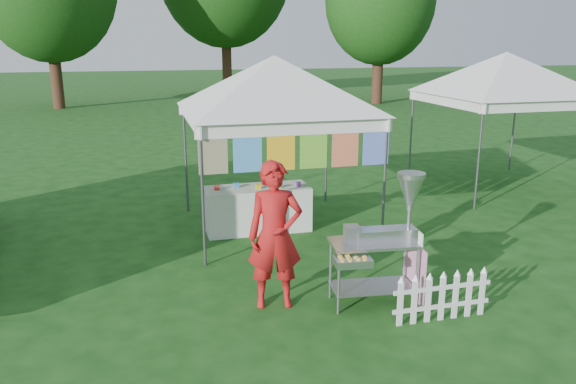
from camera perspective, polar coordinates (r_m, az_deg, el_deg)
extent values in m
plane|color=#154012|center=(6.98, 5.68, -12.55)|extent=(120.00, 120.00, 0.00)
cylinder|color=#59595E|center=(8.18, -8.66, -0.51)|extent=(0.04, 0.04, 2.10)
cylinder|color=#59595E|center=(8.92, 9.76, 0.75)|extent=(0.04, 0.04, 2.10)
cylinder|color=#59595E|center=(10.94, -10.35, 3.37)|extent=(0.04, 0.04, 2.10)
cylinder|color=#59595E|center=(11.50, 3.91, 4.16)|extent=(0.04, 0.04, 2.10)
cube|color=white|center=(8.25, 0.98, 6.54)|extent=(3.00, 0.03, 0.22)
cube|color=white|center=(10.99, -3.11, 8.67)|extent=(3.00, 0.03, 0.22)
pyramid|color=white|center=(9.53, -1.39, 13.73)|extent=(4.24, 4.24, 0.90)
cylinder|color=#59595E|center=(8.24, 0.98, 7.09)|extent=(3.00, 0.03, 0.03)
cube|color=#FFAE0D|center=(8.05, -7.65, 4.24)|extent=(0.42, 0.01, 0.70)
cube|color=blue|center=(8.13, -4.14, 4.43)|extent=(0.42, 0.01, 0.70)
cube|color=orange|center=(8.23, -0.71, 4.61)|extent=(0.42, 0.01, 0.70)
cube|color=#18922E|center=(8.37, 2.62, 4.77)|extent=(0.42, 0.01, 0.70)
cube|color=#B9175B|center=(8.53, 5.84, 4.90)|extent=(0.42, 0.01, 0.70)
cube|color=purple|center=(8.71, 8.93, 5.02)|extent=(0.42, 0.01, 0.70)
cylinder|color=#59595E|center=(11.49, 18.81, 3.36)|extent=(0.04, 0.04, 2.10)
cylinder|color=#59595E|center=(13.90, 12.40, 5.74)|extent=(0.04, 0.04, 2.10)
cylinder|color=#59595E|center=(15.39, 21.91, 5.89)|extent=(0.04, 0.04, 2.10)
cube|color=white|center=(12.19, 24.83, 7.95)|extent=(3.00, 0.03, 0.22)
cube|color=white|center=(14.48, 17.69, 9.55)|extent=(3.00, 0.03, 0.22)
pyramid|color=white|center=(13.26, 21.38, 13.12)|extent=(4.24, 4.24, 0.90)
cylinder|color=#59595E|center=(12.18, 24.87, 8.32)|extent=(3.00, 0.03, 0.03)
cylinder|color=#361C13|center=(30.03, -22.57, 11.62)|extent=(0.56, 0.56, 3.96)
cylinder|color=#361C13|center=(34.18, -6.25, 13.68)|extent=(0.56, 0.56, 4.84)
cylinder|color=#361C13|center=(30.38, 9.09, 12.17)|extent=(0.56, 0.56, 3.52)
ellipsoid|color=#1C5216|center=(30.40, 9.37, 18.65)|extent=(5.60, 5.60, 6.44)
cylinder|color=gray|center=(6.88, 5.18, -9.17)|extent=(0.04, 0.04, 0.82)
cylinder|color=gray|center=(7.17, 12.94, -8.48)|extent=(0.04, 0.04, 0.82)
cylinder|color=gray|center=(7.28, 4.34, -7.76)|extent=(0.04, 0.04, 0.82)
cylinder|color=gray|center=(7.55, 11.71, -7.18)|extent=(0.04, 0.04, 0.82)
cube|color=gray|center=(7.28, 8.55, -9.45)|extent=(1.08, 0.62, 0.01)
cube|color=#B7B7BC|center=(7.05, 8.74, -5.10)|extent=(1.14, 0.66, 0.04)
cube|color=#B7B7BC|center=(7.11, 9.91, -4.24)|extent=(0.79, 0.31, 0.14)
cube|color=gray|center=(6.98, 6.53, -4.21)|extent=(0.20, 0.22, 0.20)
cylinder|color=gray|center=(7.11, 12.24, -1.64)|extent=(0.05, 0.05, 0.82)
cone|color=#B7B7BC|center=(7.05, 12.35, 0.12)|extent=(0.36, 0.36, 0.36)
cylinder|color=#B7B7BC|center=(7.00, 12.44, 1.70)|extent=(0.38, 0.38, 0.05)
cube|color=#B7B7BC|center=(6.68, 6.60, -7.03)|extent=(0.46, 0.32, 0.09)
cube|color=pink|center=(7.38, 12.75, -7.77)|extent=(0.09, 0.68, 0.73)
cube|color=white|center=(6.96, 13.33, -4.68)|extent=(0.03, 0.13, 0.16)
imported|color=#B31617|center=(6.89, -1.33, -4.43)|extent=(0.74, 0.55, 1.85)
cube|color=white|center=(6.76, 11.33, -11.08)|extent=(0.07, 0.02, 0.56)
cube|color=white|center=(6.84, 12.71, -10.85)|extent=(0.07, 0.02, 0.56)
cube|color=white|center=(6.92, 14.05, -10.62)|extent=(0.07, 0.02, 0.56)
cube|color=white|center=(7.00, 15.37, -10.39)|extent=(0.07, 0.02, 0.56)
cube|color=white|center=(7.09, 16.65, -10.16)|extent=(0.07, 0.02, 0.56)
cube|color=white|center=(7.18, 17.89, -9.93)|extent=(0.07, 0.02, 0.56)
cube|color=white|center=(7.28, 19.10, -9.70)|extent=(0.07, 0.02, 0.56)
cube|color=white|center=(7.05, 15.31, -11.12)|extent=(1.26, 0.03, 0.05)
cube|color=white|center=(6.94, 15.45, -9.34)|extent=(1.26, 0.03, 0.05)
cube|color=white|center=(9.83, -3.12, -1.71)|extent=(1.80, 0.70, 0.78)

